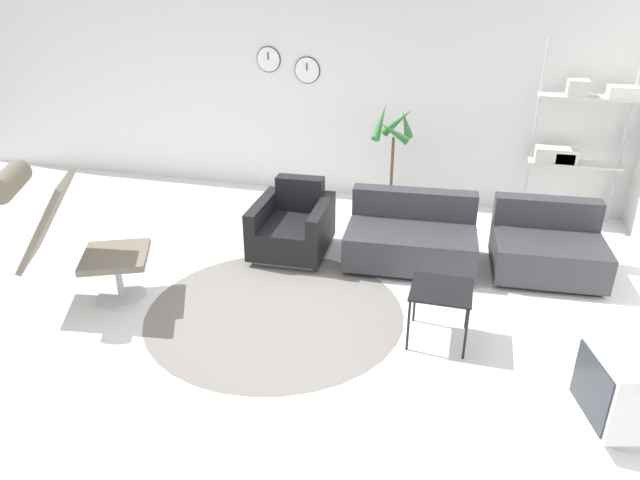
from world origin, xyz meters
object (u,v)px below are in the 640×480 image
at_px(couch_low, 411,239).
at_px(shelf_unit, 577,129).
at_px(potted_plant, 391,175).
at_px(armchair_red, 293,228).
at_px(couch_second, 547,249).
at_px(crt_television, 628,392).
at_px(side_table, 441,294).
at_px(lounge_chair, 61,224).

height_order(couch_low, shelf_unit, shelf_unit).
distance_m(couch_low, potted_plant, 1.28).
height_order(armchair_red, couch_low, armchair_red).
height_order(couch_second, crt_television, couch_second).
distance_m(couch_low, side_table, 1.40).
bearing_deg(potted_plant, lounge_chair, -130.95).
distance_m(crt_television, potted_plant, 3.83).
xyz_separation_m(couch_low, crt_television, (1.60, -2.08, 0.07)).
bearing_deg(crt_television, couch_low, 21.85).
height_order(crt_television, potted_plant, potted_plant).
height_order(couch_low, side_table, couch_low).
bearing_deg(couch_second, side_table, 53.63).
height_order(lounge_chair, crt_television, lounge_chair).
height_order(side_table, crt_television, crt_television).
bearing_deg(shelf_unit, armchair_red, -150.41).
xyz_separation_m(couch_low, couch_second, (1.31, 0.11, 0.00)).
bearing_deg(couch_low, lounge_chair, 25.67).
relative_size(couch_low, side_table, 2.81).
relative_size(crt_television, potted_plant, 0.46).
height_order(armchair_red, couch_second, armchair_red).
bearing_deg(lounge_chair, couch_second, 87.46).
distance_m(armchair_red, shelf_unit, 3.37).
bearing_deg(crt_television, lounge_chair, 67.95).
xyz_separation_m(lounge_chair, shelf_unit, (4.41, 3.12, 0.36)).
xyz_separation_m(armchair_red, shelf_unit, (2.83, 1.61, 0.85)).
relative_size(couch_second, potted_plant, 0.80).
xyz_separation_m(couch_low, side_table, (0.39, -1.33, 0.17)).
height_order(side_table, potted_plant, potted_plant).
relative_size(couch_second, shelf_unit, 0.52).
bearing_deg(side_table, couch_low, 106.40).
distance_m(side_table, crt_television, 1.43).
bearing_deg(shelf_unit, crt_television, -90.05).
relative_size(armchair_red, potted_plant, 0.68).
relative_size(lounge_chair, couch_second, 1.17).
bearing_deg(side_table, couch_second, 57.54).
height_order(lounge_chair, shelf_unit, shelf_unit).
bearing_deg(armchair_red, couch_second, -178.18).
xyz_separation_m(lounge_chair, side_table, (3.20, 0.26, -0.34)).
xyz_separation_m(couch_low, potted_plant, (-0.40, 1.18, 0.26)).
bearing_deg(couch_low, crt_television, 123.74).
bearing_deg(shelf_unit, couch_second, -101.82).
relative_size(armchair_red, couch_second, 0.86).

